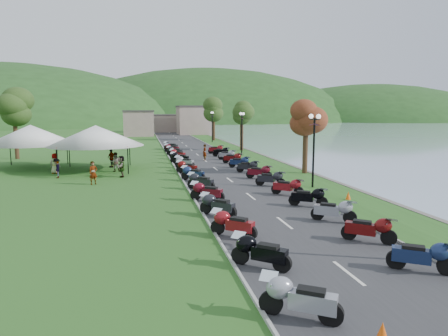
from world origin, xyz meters
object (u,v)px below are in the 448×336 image
vendor_tent_main (96,148)px  pedestrian_b (116,172)px  pedestrian_a (94,184)px  pedestrian_c (57,178)px

vendor_tent_main → pedestrian_b: vendor_tent_main is taller
pedestrian_a → pedestrian_b: bearing=48.2°
vendor_tent_main → pedestrian_b: (1.64, -1.18, -2.00)m
pedestrian_a → pedestrian_b: size_ratio=1.00×
pedestrian_a → pedestrian_b: same height
pedestrian_b → pedestrian_c: bearing=23.1°
pedestrian_b → pedestrian_c: pedestrian_b is taller
pedestrian_b → pedestrian_a: bearing=71.3°
pedestrian_b → pedestrian_c: (-4.31, -2.55, 0.00)m
vendor_tent_main → pedestrian_a: size_ratio=3.29×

